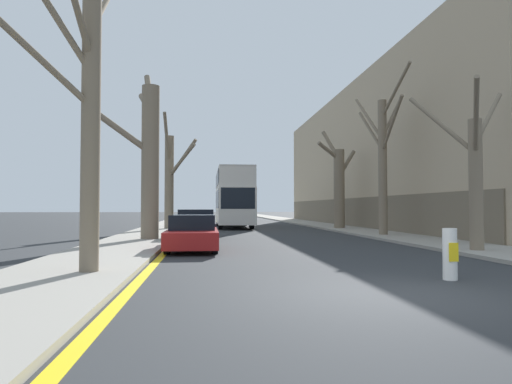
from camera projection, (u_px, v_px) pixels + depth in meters
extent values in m
plane|color=#2B2D30|center=(394.00, 296.00, 7.92)|extent=(300.00, 300.00, 0.00)
cube|color=gray|center=(181.00, 219.00, 56.91)|extent=(3.11, 120.00, 0.12)
cube|color=gray|center=(282.00, 219.00, 58.29)|extent=(3.11, 120.00, 0.12)
cube|color=tan|center=(400.00, 159.00, 38.31)|extent=(10.00, 42.12, 11.29)
cube|color=#6B5E4C|center=(342.00, 212.00, 37.61)|extent=(0.12, 41.27, 2.26)
cube|color=yellow|center=(195.00, 220.00, 57.10)|extent=(0.24, 120.00, 0.01)
cylinder|color=#7A6B56|center=(91.00, 126.00, 10.24)|extent=(0.42, 0.42, 6.76)
cylinder|color=#7A6B56|center=(65.00, 31.00, 9.89)|extent=(1.12, 0.93, 1.67)
cylinder|color=#7A6B56|center=(21.00, 41.00, 9.07)|extent=(2.33, 2.38, 2.19)
cylinder|color=#7A6B56|center=(80.00, 21.00, 9.71)|extent=(0.35, 1.33, 1.43)
cylinder|color=#7A6B56|center=(101.00, 10.00, 11.25)|extent=(0.17, 1.93, 1.70)
cylinder|color=#7A6B56|center=(150.00, 163.00, 20.83)|extent=(0.80, 0.80, 7.13)
cylinder|color=#7A6B56|center=(149.00, 91.00, 21.64)|extent=(0.69, 1.70, 1.90)
cylinder|color=#7A6B56|center=(125.00, 134.00, 20.42)|extent=(2.42, 1.00, 1.79)
cylinder|color=#7A6B56|center=(146.00, 104.00, 21.88)|extent=(1.01, 2.21, 1.46)
cylinder|color=#7A6B56|center=(169.00, 183.00, 31.07)|extent=(0.61, 0.61, 6.44)
cylinder|color=#7A6B56|center=(181.00, 160.00, 30.06)|extent=(1.99, 2.53, 2.06)
cylinder|color=#7A6B56|center=(167.00, 139.00, 30.27)|extent=(0.41, 1.99, 3.40)
cylinder|color=#7A6B56|center=(182.00, 159.00, 30.51)|extent=(2.09, 1.69, 2.58)
cylinder|color=#7A6B56|center=(476.00, 186.00, 15.33)|extent=(0.45, 0.45, 4.53)
cylinder|color=#7A6B56|center=(488.00, 118.00, 16.07)|extent=(1.88, 1.33, 2.11)
cylinder|color=#7A6B56|center=(476.00, 118.00, 14.13)|extent=(1.60, 2.55, 2.01)
cylinder|color=#7A6B56|center=(441.00, 124.00, 16.37)|extent=(1.48, 2.24, 2.41)
cylinder|color=#7A6B56|center=(383.00, 168.00, 24.20)|extent=(0.46, 0.46, 7.27)
cylinder|color=#7A6B56|center=(371.00, 131.00, 25.52)|extent=(0.52, 2.66, 2.63)
cylinder|color=#7A6B56|center=(392.00, 125.00, 22.79)|extent=(0.38, 3.07, 2.40)
cylinder|color=#7A6B56|center=(395.00, 91.00, 22.90)|extent=(0.40, 3.02, 2.18)
cylinder|color=#7A6B56|center=(369.00, 119.00, 25.39)|extent=(0.83, 2.42, 2.76)
cylinder|color=#7A6B56|center=(392.00, 117.00, 23.99)|extent=(1.04, 0.91, 2.16)
cylinder|color=#7A6B56|center=(339.00, 189.00, 32.11)|extent=(0.76, 0.76, 5.63)
cylinder|color=#7A6B56|center=(346.00, 164.00, 32.24)|extent=(1.32, 0.27, 1.95)
cylinder|color=#7A6B56|center=(331.00, 146.00, 32.63)|extent=(1.24, 1.26, 2.21)
cylinder|color=#7A6B56|center=(329.00, 151.00, 31.77)|extent=(1.87, 0.99, 1.27)
cube|color=silver|center=(234.00, 206.00, 35.32)|extent=(2.55, 10.02, 2.61)
cube|color=silver|center=(234.00, 181.00, 35.39)|extent=(2.50, 9.82, 1.35)
cube|color=#B8B1A9|center=(234.00, 171.00, 35.42)|extent=(2.50, 9.82, 0.12)
cube|color=black|center=(234.00, 199.00, 35.34)|extent=(2.58, 8.82, 1.36)
cube|color=black|center=(234.00, 180.00, 35.39)|extent=(2.58, 8.82, 1.02)
cube|color=black|center=(238.00, 198.00, 30.38)|extent=(2.29, 0.06, 1.43)
cylinder|color=black|center=(220.00, 222.00, 32.18)|extent=(0.30, 1.06, 1.06)
cylinder|color=black|center=(252.00, 222.00, 32.42)|extent=(0.30, 1.06, 1.06)
cylinder|color=black|center=(218.00, 220.00, 37.95)|extent=(0.30, 1.06, 1.06)
cylinder|color=black|center=(245.00, 220.00, 38.19)|extent=(0.30, 1.06, 1.06)
cube|color=maroon|center=(192.00, 238.00, 16.31)|extent=(1.79, 4.28, 0.57)
cube|color=black|center=(193.00, 222.00, 16.58)|extent=(1.58, 2.23, 0.53)
cylinder|color=black|center=(167.00, 245.00, 14.94)|extent=(0.20, 0.60, 0.60)
cylinder|color=black|center=(215.00, 245.00, 15.11)|extent=(0.20, 0.60, 0.60)
cylinder|color=black|center=(173.00, 240.00, 17.49)|extent=(0.20, 0.60, 0.60)
cylinder|color=black|center=(214.00, 239.00, 17.66)|extent=(0.20, 0.60, 0.60)
cube|color=black|center=(196.00, 229.00, 21.85)|extent=(1.87, 4.16, 0.64)
cube|color=black|center=(196.00, 216.00, 22.12)|extent=(1.65, 2.16, 0.63)
cylinder|color=black|center=(177.00, 234.00, 20.52)|extent=(0.20, 0.66, 0.66)
cylinder|color=black|center=(214.00, 234.00, 20.70)|extent=(0.20, 0.66, 0.66)
cylinder|color=black|center=(180.00, 231.00, 23.00)|extent=(0.20, 0.66, 0.66)
cylinder|color=black|center=(213.00, 231.00, 23.18)|extent=(0.20, 0.66, 0.66)
cylinder|color=white|center=(450.00, 254.00, 9.70)|extent=(0.30, 0.30, 1.09)
cube|color=yellow|center=(454.00, 252.00, 9.55)|extent=(0.21, 0.01, 0.39)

